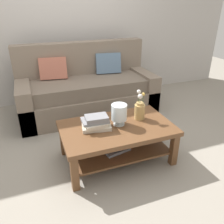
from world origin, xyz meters
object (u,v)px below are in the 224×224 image
Objects in this scene: couch at (87,90)px; flower_pitcher at (140,109)px; book_stack_main at (96,123)px; glass_hurricane_vase at (119,113)px; coffee_table at (117,136)px.

couch is 1.31m from flower_pitcher.
book_stack_main is 0.53m from flower_pitcher.
glass_hurricane_vase is at bearing -170.01° from flower_pitcher.
coffee_table is at bearing -9.24° from book_stack_main.
glass_hurricane_vase reaches higher than coffee_table.
glass_hurricane_vase is at bearing -89.46° from couch.
flower_pitcher is (0.31, 0.08, 0.23)m from coffee_table.
book_stack_main is (-0.22, 0.04, 0.19)m from coffee_table.
book_stack_main reaches higher than coffee_table.
couch is 1.34m from book_stack_main.
couch reaches higher than book_stack_main.
couch is 6.03× the size of flower_pitcher.
couch is 1.35m from coffee_table.
glass_hurricane_vase is (0.04, 0.03, 0.26)m from coffee_table.
glass_hurricane_vase is 0.68× the size of flower_pitcher.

